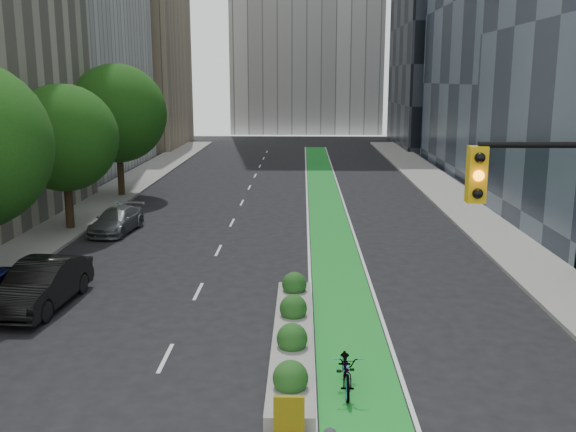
{
  "coord_description": "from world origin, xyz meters",
  "views": [
    {
      "loc": [
        1.48,
        -11.33,
        7.98
      ],
      "look_at": [
        0.95,
        11.91,
        3.0
      ],
      "focal_mm": 40.0,
      "sensor_mm": 36.0,
      "label": 1
    }
  ],
  "objects_px": {
    "median_planter": "(293,334)",
    "bicycle": "(347,369)",
    "parked_car_left_mid": "(42,284)",
    "parked_car_left_far": "(117,220)"
  },
  "relations": [
    {
      "from": "bicycle",
      "to": "parked_car_left_far",
      "type": "bearing_deg",
      "value": 122.8
    },
    {
      "from": "bicycle",
      "to": "parked_car_left_far",
      "type": "relative_size",
      "value": 0.48
    },
    {
      "from": "bicycle",
      "to": "parked_car_left_mid",
      "type": "xyz_separation_m",
      "value": [
        -10.42,
        5.94,
        0.28
      ]
    },
    {
      "from": "bicycle",
      "to": "parked_car_left_far",
      "type": "xyz_separation_m",
      "value": [
        -11.02,
        17.35,
        0.09
      ]
    },
    {
      "from": "median_planter",
      "to": "bicycle",
      "type": "distance_m",
      "value": 3.15
    },
    {
      "from": "median_planter",
      "to": "bicycle",
      "type": "height_order",
      "value": "bicycle"
    },
    {
      "from": "parked_car_left_mid",
      "to": "parked_car_left_far",
      "type": "height_order",
      "value": "parked_car_left_mid"
    },
    {
      "from": "parked_car_left_mid",
      "to": "parked_car_left_far",
      "type": "relative_size",
      "value": 1.14
    },
    {
      "from": "median_planter",
      "to": "parked_car_left_mid",
      "type": "bearing_deg",
      "value": 160.64
    },
    {
      "from": "bicycle",
      "to": "median_planter",
      "type": "bearing_deg",
      "value": 117.97
    }
  ]
}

